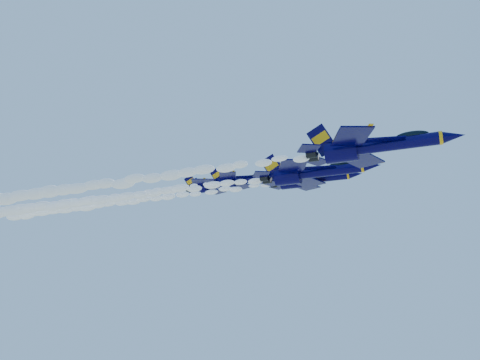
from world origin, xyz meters
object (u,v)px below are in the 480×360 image
(jet_second, at_px, (311,173))
(jet_third, at_px, (309,179))
(jet_lead, at_px, (372,146))
(jet_fourth, at_px, (241,180))
(jet_fifth, at_px, (213,186))

(jet_second, distance_m, jet_third, 7.76)
(jet_lead, relative_size, jet_third, 1.17)
(jet_lead, bearing_deg, jet_third, 122.46)
(jet_third, bearing_deg, jet_fourth, 158.76)
(jet_second, xyz_separation_m, jet_fifth, (-28.35, 22.43, 7.05))
(jet_fourth, bearing_deg, jet_second, -37.21)
(jet_third, relative_size, jet_fifth, 1.00)
(jet_lead, relative_size, jet_second, 0.99)
(jet_lead, height_order, jet_third, jet_third)
(jet_third, distance_m, jet_fifth, 30.83)
(jet_second, relative_size, jet_third, 1.18)
(jet_second, xyz_separation_m, jet_third, (-2.09, 7.37, 1.23))
(jet_second, bearing_deg, jet_third, 105.86)
(jet_fourth, distance_m, jet_fifth, 14.15)
(jet_fourth, bearing_deg, jet_lead, -43.03)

